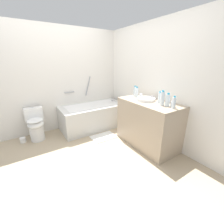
% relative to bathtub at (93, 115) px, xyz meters
% --- Properties ---
extents(ground_plane, '(4.05, 4.05, 0.00)m').
position_rel_bathtub_xyz_m(ground_plane, '(-0.67, -0.99, -0.31)').
color(ground_plane, tan).
extents(wall_back_tiled, '(3.45, 0.10, 2.30)m').
position_rel_bathtub_xyz_m(wall_back_tiled, '(-0.67, 0.43, 0.85)').
color(wall_back_tiled, white).
rests_on(wall_back_tiled, ground_plane).
extents(wall_right_mirror, '(0.10, 3.14, 2.30)m').
position_rel_bathtub_xyz_m(wall_right_mirror, '(0.90, -0.99, 0.85)').
color(wall_right_mirror, white).
rests_on(wall_right_mirror, ground_plane).
extents(bathtub, '(1.53, 0.76, 1.22)m').
position_rel_bathtub_xyz_m(bathtub, '(0.00, 0.00, 0.00)').
color(bathtub, silver).
rests_on(bathtub, ground_plane).
extents(toilet, '(0.36, 0.50, 0.67)m').
position_rel_bathtub_xyz_m(toilet, '(-1.26, 0.09, 0.02)').
color(toilet, white).
rests_on(toilet, ground_plane).
extents(vanity_counter, '(0.61, 1.18, 0.88)m').
position_rel_bathtub_xyz_m(vanity_counter, '(0.55, -1.30, 0.14)').
color(vanity_counter, tan).
rests_on(vanity_counter, ground_plane).
extents(sink_basin, '(0.34, 0.34, 0.05)m').
position_rel_bathtub_xyz_m(sink_basin, '(0.54, -1.21, 0.60)').
color(sink_basin, white).
rests_on(sink_basin, vanity_counter).
extents(sink_faucet, '(0.11, 0.15, 0.07)m').
position_rel_bathtub_xyz_m(sink_faucet, '(0.74, -1.21, 0.61)').
color(sink_faucet, '#ABABB0').
rests_on(sink_faucet, vanity_counter).
extents(water_bottle_0, '(0.06, 0.06, 0.20)m').
position_rel_bathtub_xyz_m(water_bottle_0, '(0.56, -1.78, 0.67)').
color(water_bottle_0, silver).
rests_on(water_bottle_0, vanity_counter).
extents(water_bottle_1, '(0.07, 0.07, 0.25)m').
position_rel_bathtub_xyz_m(water_bottle_1, '(0.54, -1.58, 0.70)').
color(water_bottle_1, silver).
rests_on(water_bottle_1, vanity_counter).
extents(water_bottle_2, '(0.06, 0.06, 0.22)m').
position_rel_bathtub_xyz_m(water_bottle_2, '(0.59, -0.83, 0.68)').
color(water_bottle_2, silver).
rests_on(water_bottle_2, vanity_counter).
extents(water_bottle_3, '(0.06, 0.06, 0.21)m').
position_rel_bathtub_xyz_m(water_bottle_3, '(0.60, -1.47, 0.67)').
color(water_bottle_3, silver).
rests_on(water_bottle_3, vanity_counter).
extents(water_bottle_4, '(0.07, 0.07, 0.22)m').
position_rel_bathtub_xyz_m(water_bottle_4, '(0.58, -1.65, 0.68)').
color(water_bottle_4, silver).
rests_on(water_bottle_4, vanity_counter).
extents(water_bottle_5, '(0.06, 0.06, 0.22)m').
position_rel_bathtub_xyz_m(water_bottle_5, '(0.55, -0.93, 0.68)').
color(water_bottle_5, silver).
rests_on(water_bottle_5, vanity_counter).
extents(drinking_glass_0, '(0.07, 0.07, 0.09)m').
position_rel_bathtub_xyz_m(drinking_glass_0, '(0.62, -1.73, 0.62)').
color(drinking_glass_0, white).
rests_on(drinking_glass_0, vanity_counter).
extents(drinking_glass_1, '(0.06, 0.06, 0.08)m').
position_rel_bathtub_xyz_m(drinking_glass_1, '(0.62, -0.99, 0.62)').
color(drinking_glass_1, white).
rests_on(drinking_glass_1, vanity_counter).
extents(bath_mat, '(0.52, 0.35, 0.01)m').
position_rel_bathtub_xyz_m(bath_mat, '(-0.05, -0.60, -0.30)').
color(bath_mat, white).
rests_on(bath_mat, ground_plane).
extents(toilet_paper_roll, '(0.11, 0.11, 0.10)m').
position_rel_bathtub_xyz_m(toilet_paper_roll, '(-1.54, 0.10, -0.25)').
color(toilet_paper_roll, white).
rests_on(toilet_paper_roll, ground_plane).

